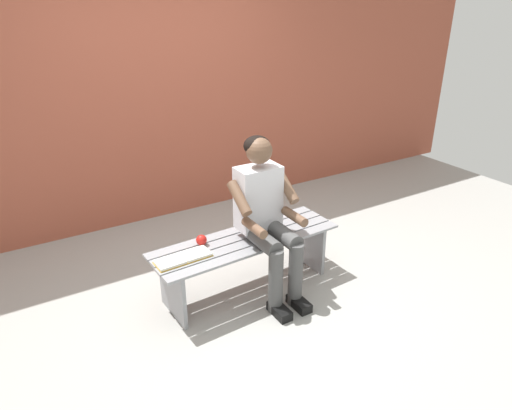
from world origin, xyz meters
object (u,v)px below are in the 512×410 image
bench_near (246,251)px  book_open (183,258)px  person_seated (266,213)px  apple (201,240)px

bench_near → book_open: book_open is taller
book_open → person_seated: bearing=171.8°
person_seated → book_open: person_seated is taller
bench_near → book_open: size_ratio=3.70×
bench_near → person_seated: 0.39m
person_seated → book_open: (0.67, -0.07, -0.23)m
apple → book_open: 0.24m
apple → book_open: size_ratio=0.20×
bench_near → person_seated: person_seated is taller
person_seated → bench_near: bearing=-39.6°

